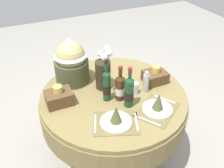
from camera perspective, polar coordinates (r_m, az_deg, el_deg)
The scene contains 13 objects.
ground at distance 2.65m, azimuth 0.29°, elevation -15.23°, with size 8.00×8.00×0.00m, color #9E998E.
dining_table at distance 2.22m, azimuth 0.33°, elevation -5.31°, with size 1.29×1.29×0.75m.
place_setting_left at distance 1.81m, azimuth 0.95°, elevation -8.07°, with size 0.41×0.37×0.16m.
place_setting_right at distance 1.96m, azimuth 10.67°, elevation -4.99°, with size 0.43×0.41×0.16m.
flower_vase at distance 2.10m, azimuth -2.04°, elevation 2.85°, with size 0.14×0.22×0.41m.
wine_bottle_left at distance 1.99m, azimuth 1.90°, elevation -0.75°, with size 0.08×0.08×0.31m.
wine_bottle_right at distance 1.97m, azimuth -1.25°, elevation -0.36°, with size 0.07×0.07×0.38m.
wine_bottle_rear at distance 1.92m, azimuth 4.02°, elevation -1.82°, with size 0.08×0.08×0.36m.
tumbler_near_right at distance 2.10m, azimuth 5.40°, elevation -1.01°, with size 0.06×0.06×0.11m, color silver.
pepper_mill at distance 2.11m, azimuth 7.96°, elevation 0.42°, with size 0.05×0.05×0.21m.
gift_tub_back_left at distance 2.20m, azimuth -9.60°, elevation 5.73°, with size 0.31×0.31×0.43m.
woven_basket_side_left at distance 2.02m, azimuth -12.29°, elevation -3.05°, with size 0.21×0.16×0.17m.
woven_basket_side_right at distance 2.27m, azimuth 10.03°, elevation 1.83°, with size 0.20×0.17×0.16m.
Camera 1 is at (-0.70, -1.53, 2.04)m, focal length 39.06 mm.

